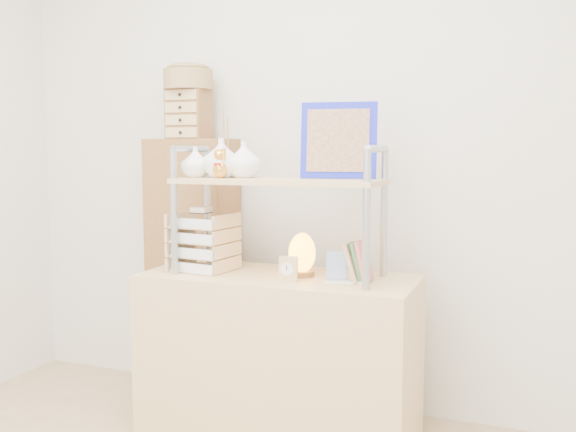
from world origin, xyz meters
name	(u,v)px	position (x,y,z in m)	size (l,w,h in m)	color
room_shell	(178,19)	(0.00, 0.39, 1.69)	(3.42, 3.41, 2.61)	silver
desk	(279,358)	(0.00, 1.20, 0.38)	(1.20, 0.50, 0.75)	tan
cabinet	(193,268)	(-0.64, 1.57, 0.68)	(0.45, 0.24, 1.35)	brown
hutch	(260,172)	(-0.09, 1.21, 1.20)	(0.91, 0.34, 0.75)	#949BA2
letter_tray	(202,245)	(-0.36, 1.17, 0.87)	(0.26, 0.25, 0.29)	#D8B582
salt_lamp	(302,254)	(0.10, 1.22, 0.85)	(0.12, 0.12, 0.19)	brown
desk_clock	(288,269)	(0.09, 1.08, 0.80)	(0.08, 0.05, 0.11)	tan
postcard_stand	(347,274)	(0.32, 1.16, 0.79)	(0.18, 0.08, 0.13)	white
drawer_chest	(189,114)	(-0.64, 1.55, 1.48)	(0.20, 0.16, 0.25)	brown
woven_basket	(188,80)	(-0.64, 1.55, 1.65)	(0.25, 0.25, 0.10)	olive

